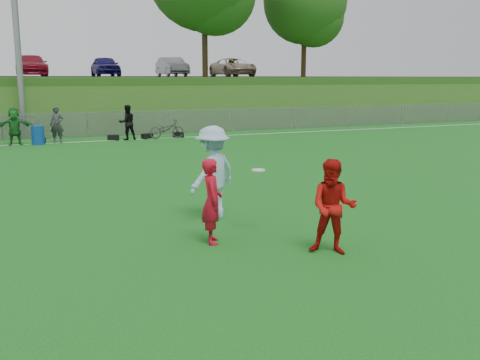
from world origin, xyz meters
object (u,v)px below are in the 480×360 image
player_red_center (333,207)px  recycling_bin (38,135)px  player_blue (213,173)px  frisbee (258,170)px  bicycle (167,129)px  player_red_left (212,201)px

player_red_center → recycling_bin: size_ratio=1.92×
player_red_center → player_blue: player_blue is taller
frisbee → bicycle: bearing=80.4°
player_red_left → recycling_bin: player_red_left is taller
recycling_bin → player_red_left: bearing=-82.8°
frisbee → recycling_bin: bearing=100.8°
player_red_left → bicycle: player_red_left is taller
player_red_center → bicycle: bearing=120.8°
player_red_left → frisbee: player_red_left is taller
frisbee → recycling_bin: (-3.20, 16.74, -0.81)m
player_red_left → frisbee: bearing=-61.8°
player_red_center → frisbee: player_red_center is taller
player_red_left → frisbee: (1.05, 0.25, 0.46)m
recycling_bin → frisbee: bearing=-79.2°
player_red_center → bicycle: (2.23, 18.58, -0.36)m
recycling_bin → player_blue: bearing=-79.8°
player_red_center → frisbee: size_ratio=6.34×
player_red_center → bicycle: player_red_center is taller
player_red_left → bicycle: bearing=1.8°
frisbee → bicycle: frisbee is taller
player_red_center → player_blue: 3.17m
recycling_bin → bicycle: bearing=1.9°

